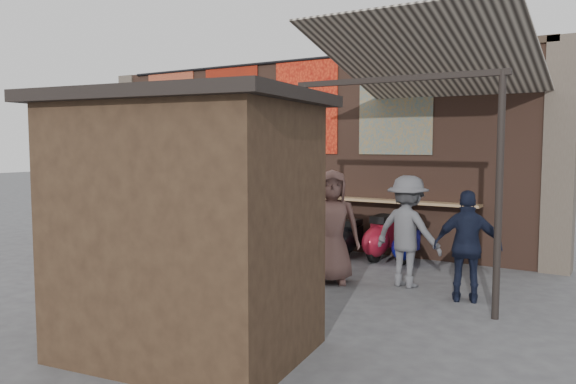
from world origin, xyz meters
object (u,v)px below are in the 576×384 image
(scooter_stool_0, at_px, (195,221))
(scooter_stool_4, at_px, (278,229))
(scooter_stool_6, at_px, (325,235))
(scooter_stool_9, at_px, (407,243))
(scooter_stool_1, at_px, (213,225))
(shelf_box, at_px, (301,189))
(scooter_stool_2, at_px, (233,224))
(shopper_tan, at_px, (332,227))
(shopper_grey, at_px, (408,231))
(diner_right, at_px, (202,202))
(diner_left, at_px, (179,207))
(shopper_navy, at_px, (468,246))
(scooter_stool_5, at_px, (298,234))
(market_stall, at_px, (187,231))
(scooter_stool_7, at_px, (350,238))
(scooter_stool_8, at_px, (380,238))
(scooter_stool_3, at_px, (253,227))

(scooter_stool_0, height_order, scooter_stool_4, scooter_stool_0)
(scooter_stool_6, height_order, scooter_stool_9, scooter_stool_6)
(scooter_stool_1, bearing_deg, shelf_box, 7.57)
(shelf_box, distance_m, scooter_stool_2, 1.82)
(shopper_tan, bearing_deg, shopper_grey, -8.65)
(scooter_stool_9, relative_size, shopper_tan, 0.42)
(diner_right, bearing_deg, diner_left, 170.74)
(shopper_grey, bearing_deg, diner_left, 1.13)
(scooter_stool_4, relative_size, scooter_stool_9, 1.09)
(scooter_stool_6, height_order, diner_right, diner_right)
(scooter_stool_1, xyz_separation_m, shopper_grey, (5.26, -1.64, 0.51))
(shopper_navy, relative_size, shopper_grey, 0.91)
(scooter_stool_5, relative_size, shopper_grey, 0.41)
(scooter_stool_1, relative_size, scooter_stool_5, 1.04)
(diner_right, height_order, market_stall, market_stall)
(diner_left, distance_m, shopper_navy, 6.89)
(scooter_stool_1, bearing_deg, diner_right, -83.34)
(scooter_stool_7, height_order, diner_right, diner_right)
(scooter_stool_9, bearing_deg, scooter_stool_6, -179.24)
(scooter_stool_8, height_order, scooter_stool_9, scooter_stool_8)
(scooter_stool_7, height_order, shopper_grey, shopper_grey)
(shelf_box, bearing_deg, diner_left, -161.19)
(scooter_stool_2, xyz_separation_m, market_stall, (3.70, -5.50, 0.89))
(scooter_stool_8, distance_m, shopper_tan, 2.11)
(scooter_stool_6, relative_size, scooter_stool_9, 1.02)
(scooter_stool_4, bearing_deg, shopper_navy, -24.09)
(scooter_stool_1, bearing_deg, scooter_stool_4, -0.09)
(scooter_stool_2, bearing_deg, diner_left, -151.58)
(shelf_box, height_order, scooter_stool_3, shelf_box)
(scooter_stool_1, relative_size, scooter_stool_7, 0.99)
(scooter_stool_1, xyz_separation_m, scooter_stool_8, (4.12, -0.01, 0.07))
(scooter_stool_2, distance_m, scooter_stool_6, 2.31)
(shelf_box, height_order, scooter_stool_8, shelf_box)
(scooter_stool_7, distance_m, shopper_grey, 2.46)
(scooter_stool_2, bearing_deg, scooter_stool_4, 1.47)
(shelf_box, distance_m, scooter_stool_3, 1.38)
(market_stall, bearing_deg, shopper_tan, 83.94)
(shopper_navy, distance_m, market_stall, 4.08)
(shopper_grey, bearing_deg, scooter_stool_9, -58.35)
(shelf_box, relative_size, scooter_stool_6, 0.83)
(scooter_stool_3, relative_size, scooter_stool_6, 1.08)
(scooter_stool_1, bearing_deg, shopper_tan, -26.42)
(market_stall, bearing_deg, scooter_stool_5, 101.65)
(scooter_stool_0, distance_m, scooter_stool_4, 2.36)
(diner_right, distance_m, shopper_navy, 6.42)
(diner_left, bearing_deg, scooter_stool_1, 38.69)
(scooter_stool_9, xyz_separation_m, diner_left, (-5.11, -0.64, 0.43))
(scooter_stool_1, xyz_separation_m, market_stall, (4.29, -5.53, 0.95))
(scooter_stool_5, height_order, shopper_navy, shopper_navy)
(diner_right, bearing_deg, scooter_stool_9, -22.71)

